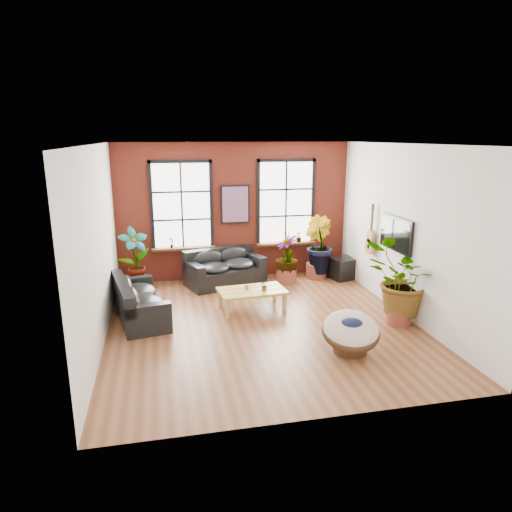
# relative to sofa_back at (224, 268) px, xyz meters

# --- Properties ---
(room) EXTENTS (6.04, 6.54, 3.54)m
(room) POSITION_rel_sofa_back_xyz_m (0.38, -2.57, 1.35)
(room) COLOR brown
(room) RESTS_ON ground
(sofa_back) EXTENTS (2.13, 1.52, 0.88)m
(sofa_back) POSITION_rel_sofa_back_xyz_m (0.00, 0.00, 0.00)
(sofa_back) COLOR black
(sofa_back) RESTS_ON ground
(sofa_left) EXTENTS (1.25, 2.18, 0.81)m
(sofa_left) POSITION_rel_sofa_back_xyz_m (-2.06, -1.92, -0.03)
(sofa_left) COLOR black
(sofa_left) RESTS_ON ground
(coffee_table) EXTENTS (1.49, 0.94, 0.55)m
(coffee_table) POSITION_rel_sofa_back_xyz_m (0.33, -1.92, 0.00)
(coffee_table) COLOR gold
(coffee_table) RESTS_ON ground
(papasan_chair) EXTENTS (1.21, 1.22, 0.75)m
(papasan_chair) POSITION_rel_sofa_back_xyz_m (1.60, -4.23, -0.02)
(papasan_chair) COLOR #402A17
(papasan_chair) RESTS_ON ground
(poster) EXTENTS (0.74, 0.06, 0.98)m
(poster) POSITION_rel_sofa_back_xyz_m (0.38, 0.46, 1.55)
(poster) COLOR black
(poster) RESTS_ON room
(tv_wall_unit) EXTENTS (0.13, 1.86, 1.20)m
(tv_wall_unit) POSITION_rel_sofa_back_xyz_m (3.31, -2.12, 1.14)
(tv_wall_unit) COLOR black
(tv_wall_unit) RESTS_ON room
(media_box) EXTENTS (0.79, 0.72, 0.55)m
(media_box) POSITION_rel_sofa_back_xyz_m (3.13, -0.22, -0.12)
(media_box) COLOR black
(media_box) RESTS_ON ground
(pot_back_left) EXTENTS (0.55, 0.55, 0.38)m
(pot_back_left) POSITION_rel_sofa_back_xyz_m (-2.18, -0.10, -0.21)
(pot_back_left) COLOR brown
(pot_back_left) RESTS_ON ground
(pot_back_right) EXTENTS (0.64, 0.64, 0.39)m
(pot_back_right) POSITION_rel_sofa_back_xyz_m (2.45, -0.00, -0.20)
(pot_back_right) COLOR brown
(pot_back_right) RESTS_ON ground
(pot_right_wall) EXTENTS (0.60, 0.60, 0.36)m
(pot_right_wall) POSITION_rel_sofa_back_xyz_m (3.05, -3.27, -0.22)
(pot_right_wall) COLOR brown
(pot_right_wall) RESTS_ON ground
(pot_mid) EXTENTS (0.66, 0.66, 0.37)m
(pot_mid) POSITION_rel_sofa_back_xyz_m (1.57, -0.25, -0.21)
(pot_mid) COLOR brown
(pot_mid) RESTS_ON ground
(floor_plant_back_left) EXTENTS (0.89, 0.79, 1.41)m
(floor_plant_back_left) POSITION_rel_sofa_back_xyz_m (-2.16, -0.07, 0.45)
(floor_plant_back_left) COLOR #1D390F
(floor_plant_back_left) RESTS_ON ground
(floor_plant_back_right) EXTENTS (0.87, 0.98, 1.49)m
(floor_plant_back_right) POSITION_rel_sofa_back_xyz_m (2.48, 0.00, 0.49)
(floor_plant_back_right) COLOR #1D390F
(floor_plant_back_right) RESTS_ON ground
(floor_plant_right_wall) EXTENTS (1.51, 1.37, 1.48)m
(floor_plant_right_wall) POSITION_rel_sofa_back_xyz_m (3.06, -3.25, 0.50)
(floor_plant_right_wall) COLOR #1D390F
(floor_plant_right_wall) RESTS_ON ground
(floor_plant_mid) EXTENTS (0.74, 0.74, 1.10)m
(floor_plant_mid) POSITION_rel_sofa_back_xyz_m (1.57, -0.25, 0.29)
(floor_plant_mid) COLOR #1D390F
(floor_plant_mid) RESTS_ON ground
(table_plant) EXTENTS (0.22, 0.20, 0.22)m
(table_plant) POSITION_rel_sofa_back_xyz_m (0.58, -2.03, 0.17)
(table_plant) COLOR #1D390F
(table_plant) RESTS_ON coffee_table
(sill_plant_left) EXTENTS (0.17, 0.17, 0.27)m
(sill_plant_left) POSITION_rel_sofa_back_xyz_m (-1.27, 0.41, 0.64)
(sill_plant_left) COLOR #1D390F
(sill_plant_left) RESTS_ON room
(sill_plant_right) EXTENTS (0.19, 0.19, 0.27)m
(sill_plant_right) POSITION_rel_sofa_back_xyz_m (2.08, 0.41, 0.64)
(sill_plant_right) COLOR #1D390F
(sill_plant_right) RESTS_ON room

